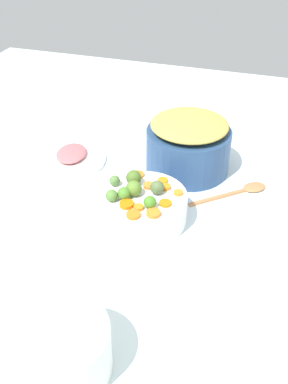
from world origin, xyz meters
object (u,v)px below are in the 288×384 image
(metal_pot, at_px, (188,150))
(serving_bowl_carrots, at_px, (144,208))
(casserole_dish, at_px, (63,349))
(ham_plate, at_px, (68,160))
(wooden_spoon, at_px, (244,190))

(metal_pot, bearing_deg, serving_bowl_carrots, -10.43)
(serving_bowl_carrots, distance_m, casserole_dish, 0.48)
(casserole_dish, bearing_deg, serving_bowl_carrots, 178.92)
(serving_bowl_carrots, bearing_deg, ham_plate, -122.53)
(wooden_spoon, bearing_deg, metal_pot, -110.40)
(serving_bowl_carrots, relative_size, casserole_dish, 1.27)
(serving_bowl_carrots, relative_size, ham_plate, 0.92)
(serving_bowl_carrots, xyz_separation_m, casserole_dish, (0.48, -0.01, 0.02))
(wooden_spoon, xyz_separation_m, ham_plate, (0.01, -0.59, 0.00))
(metal_pot, distance_m, ham_plate, 0.41)
(wooden_spoon, xyz_separation_m, casserole_dish, (0.70, -0.26, 0.05))
(serving_bowl_carrots, xyz_separation_m, wooden_spoon, (-0.22, 0.25, -0.04))
(wooden_spoon, relative_size, casserole_dish, 1.19)
(metal_pot, height_order, wooden_spoon, metal_pot)
(serving_bowl_carrots, xyz_separation_m, ham_plate, (-0.22, -0.34, -0.04))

